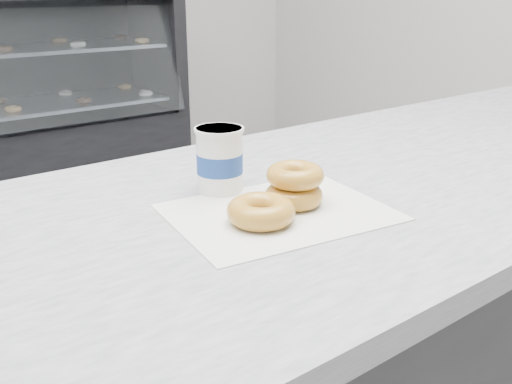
# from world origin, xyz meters

# --- Properties ---
(wax_paper) EXTENTS (0.37, 0.31, 0.00)m
(wax_paper) POSITION_xyz_m (-0.07, -0.65, 0.90)
(wax_paper) COLOR silver
(wax_paper) RESTS_ON counter
(donut_single) EXTENTS (0.14, 0.14, 0.04)m
(donut_single) POSITION_xyz_m (-0.12, -0.67, 0.92)
(donut_single) COLOR gold
(donut_single) RESTS_ON wax_paper
(donut_stack) EXTENTS (0.10, 0.10, 0.07)m
(donut_stack) POSITION_xyz_m (-0.02, -0.65, 0.94)
(donut_stack) COLOR gold
(donut_stack) RESTS_ON wax_paper
(coffee_cup) EXTENTS (0.11, 0.11, 0.11)m
(coffee_cup) POSITION_xyz_m (-0.08, -0.51, 0.96)
(coffee_cup) COLOR white
(coffee_cup) RESTS_ON counter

